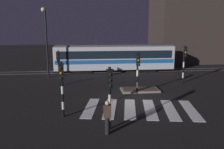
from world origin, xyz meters
TOP-DOWN VIEW (x-y plane):
  - ground_plane at (0.00, 0.00)m, footprint 120.00×120.00m
  - rail_near at (0.00, 10.67)m, footprint 80.00×0.12m
  - rail_far at (0.00, 12.10)m, footprint 80.00×0.12m
  - crosswalk_zebra at (0.00, -1.93)m, footprint 7.68×4.99m
  - traffic_island at (0.97, 2.35)m, footprint 3.11×1.64m
  - traffic_light_kerb_mid_left at (-2.23, -4.77)m, footprint 0.36×0.42m
  - traffic_light_corner_near_left at (-4.79, -2.84)m, footprint 0.36×0.42m
  - traffic_light_median_centre at (0.57, 1.50)m, footprint 0.36×0.42m
  - traffic_light_corner_far_left at (-5.89, 4.79)m, footprint 0.36×0.42m
  - traffic_light_corner_far_right at (5.67, 4.56)m, footprint 0.36×0.42m
  - street_lamp_trackside_left at (-7.46, 8.23)m, footprint 0.44×1.21m
  - tram at (-0.12, 11.38)m, footprint 14.24×2.58m
  - pedestrian_waiting_at_kerb at (-2.40, -5.26)m, footprint 0.36×0.24m
  - building_backdrop at (12.57, 19.06)m, footprint 10.88×8.00m

SIDE VIEW (x-z plane):
  - ground_plane at x=0.00m, z-range 0.00..0.00m
  - crosswalk_zebra at x=0.00m, z-range 0.00..0.02m
  - rail_near at x=0.00m, z-range 0.00..0.03m
  - rail_far at x=0.00m, z-range 0.00..0.03m
  - traffic_island at x=0.97m, z-range 0.00..0.18m
  - pedestrian_waiting_at_kerb at x=-2.40m, z-range 0.02..1.73m
  - tram at x=-0.12m, z-range -0.33..3.82m
  - traffic_light_corner_far_left at x=-5.89m, z-range 0.51..3.71m
  - traffic_light_kerb_mid_left at x=-2.23m, z-range 0.52..3.78m
  - traffic_light_corner_near_left at x=-4.79m, z-range 0.52..3.80m
  - traffic_light_median_centre at x=0.57m, z-range 0.53..3.85m
  - traffic_light_corner_far_right at x=5.67m, z-range 0.57..4.12m
  - street_lamp_trackside_left at x=-7.46m, z-range 0.96..8.06m
  - building_backdrop at x=12.57m, z-range 0.00..11.50m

